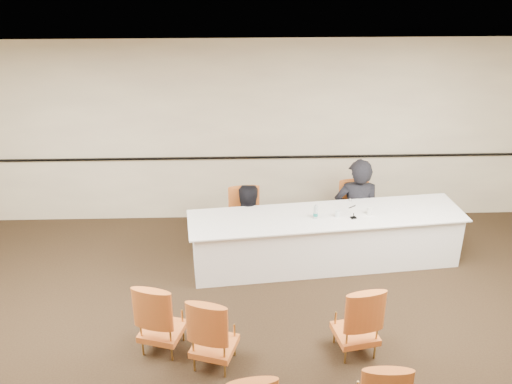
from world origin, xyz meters
TOP-DOWN VIEW (x-y plane):
  - ceiling at (0.00, 0.00)m, footprint 10.00×10.00m
  - wall_back at (0.00, 4.00)m, footprint 10.00×0.04m
  - wall_rail at (0.00, 3.96)m, footprint 9.80×0.04m
  - panel_table at (1.20, 2.50)m, footprint 4.02×1.33m
  - panelist_main at (1.77, 3.14)m, footprint 0.73×0.51m
  - panelist_main_chair at (1.77, 3.14)m, footprint 0.55×0.55m
  - panelist_second at (0.05, 2.95)m, footprint 0.91×0.79m
  - panelist_second_chair at (0.05, 2.95)m, footprint 0.55×0.55m
  - papers at (1.69, 2.56)m, footprint 0.33×0.26m
  - microphone at (1.56, 2.40)m, footprint 0.13×0.19m
  - water_bottle at (1.02, 2.41)m, footprint 0.08×0.08m
  - drinking_glass at (1.34, 2.45)m, footprint 0.08×0.08m
  - coffee_cup at (1.80, 2.50)m, footprint 0.10×0.10m
  - aud_chair_front_left at (-0.96, 0.71)m, footprint 0.62×0.62m
  - aud_chair_front_mid at (-0.35, 0.43)m, footprint 0.63×0.63m
  - aud_chair_front_right at (1.27, 0.59)m, footprint 0.59×0.59m

SIDE VIEW (x-z plane):
  - panelist_second at x=0.05m, z-range -0.53..1.06m
  - panel_table at x=1.20m, z-range 0.00..0.79m
  - panelist_main at x=1.77m, z-range -0.54..1.38m
  - panelist_main_chair at x=1.77m, z-range 0.00..0.95m
  - panelist_second_chair at x=0.05m, z-range 0.00..0.95m
  - aud_chair_front_left at x=-0.96m, z-range 0.00..0.95m
  - aud_chair_front_mid at x=-0.35m, z-range 0.00..0.95m
  - aud_chair_front_right at x=1.27m, z-range 0.00..0.95m
  - papers at x=1.69m, z-range 0.79..0.79m
  - drinking_glass at x=1.34m, z-range 0.79..0.89m
  - coffee_cup at x=1.80m, z-range 0.79..0.91m
  - water_bottle at x=1.02m, z-range 0.79..1.01m
  - microphone at x=1.56m, z-range 0.79..1.04m
  - wall_rail at x=0.00m, z-range 1.09..1.11m
  - wall_back at x=0.00m, z-range 0.00..3.00m
  - ceiling at x=0.00m, z-range 3.00..3.00m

